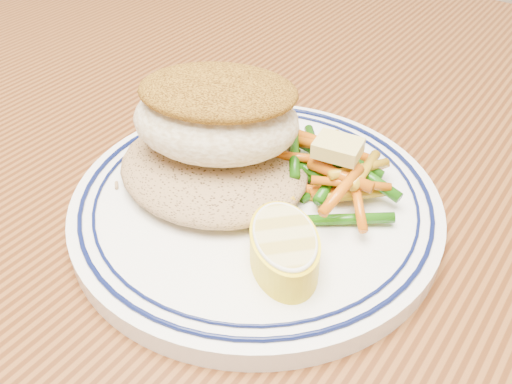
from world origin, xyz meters
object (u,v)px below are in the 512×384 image
Objects in this scene: lemon_wedge at (284,247)px; vegetable_pile at (326,171)px; dining_table at (270,262)px; plate at (256,204)px; fish_fillet at (216,113)px; rice_pilaf at (214,164)px.

vegetable_pile is at bearing 102.75° from lemon_wedge.
dining_table is 0.12m from plate.
lemon_wedge is (0.07, -0.09, 0.13)m from dining_table.
fish_fillet reaches higher than lemon_wedge.
lemon_wedge is at bearing -52.05° from dining_table.
fish_fillet reaches higher than rice_pilaf.
plate is 2.26× the size of vegetable_pile.
vegetable_pile is (0.07, 0.03, -0.04)m from fish_fillet.
vegetable_pile is at bearing 23.01° from fish_fillet.
vegetable_pile is at bearing 50.72° from plate.
rice_pilaf is at bearing -74.48° from fish_fillet.
fish_fillet is 0.08m from vegetable_pile.
dining_table is 11.08× the size of rice_pilaf.
rice_pilaf reaches higher than lemon_wedge.
dining_table is at bearing 61.27° from fish_fillet.
rice_pilaf is 1.00× the size of fish_fillet.
lemon_wedge is at bearing -39.51° from plate.
dining_table is at bearing 127.95° from lemon_wedge.
fish_fillet is (-0.04, 0.01, 0.05)m from plate.
rice_pilaf is 0.08m from vegetable_pile.
rice_pilaf is at bearing 154.62° from lemon_wedge.
dining_table is 18.39× the size of lemon_wedge.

